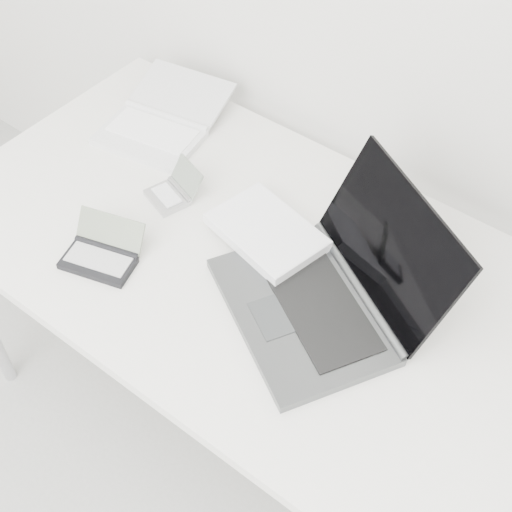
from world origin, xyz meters
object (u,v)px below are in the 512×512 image
Objects in this scene: desk at (278,283)px; palmtop_charcoal at (102,254)px; netbook_open_white at (159,124)px; laptop_large at (312,276)px.

desk is 0.39m from palmtop_charcoal.
desk is at bearing -30.41° from netbook_open_white.
netbook_open_white is at bearing -168.08° from laptop_large.
palmtop_charcoal is at bearing -73.32° from netbook_open_white.
netbook_open_white is at bearing 100.43° from palmtop_charcoal.
palmtop_charcoal is at bearing -122.96° from laptop_large.
netbook_open_white is (-0.53, 0.19, 0.06)m from desk.
palmtop_charcoal is (-0.32, -0.21, 0.06)m from desk.
laptop_large is at bearing 11.13° from palmtop_charcoal.
netbook_open_white is 1.96× the size of palmtop_charcoal.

